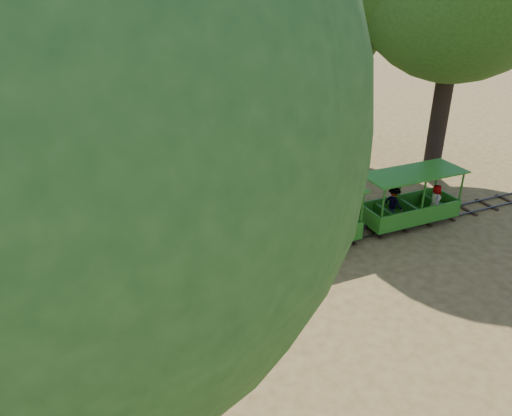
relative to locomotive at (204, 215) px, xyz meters
name	(u,v)px	position (x,y,z in m)	size (l,w,h in m)	color
ground	(260,258)	(1.66, -0.07, -1.73)	(90.00, 90.00, 0.00)	olive
track	(260,256)	(1.66, -0.07, -1.66)	(22.00, 1.00, 0.10)	#3F3D3A
locomotive	(204,215)	(0.00, 0.00, 0.00)	(2.67, 1.26, 3.07)	black
carriage_front	(309,226)	(3.23, -0.10, -0.96)	(3.40, 1.39, 1.77)	#2C791A
carriage_rear	(409,205)	(7.02, -0.10, -0.99)	(3.40, 1.39, 1.77)	#2C791A
fence	(183,156)	(1.66, 7.93, -1.15)	(18.10, 0.10, 1.00)	brown
shrub_west	(57,155)	(-3.21, 9.23, -0.86)	(2.52, 1.94, 1.74)	#2D6B1E
shrub_mid_w	(102,145)	(-1.40, 9.23, -0.66)	(3.09, 2.38, 2.14)	#2D6B1E
shrub_mid_e	(251,135)	(5.38, 9.23, -1.07)	(1.92, 1.48, 1.33)	#2D6B1E
shrub_east	(313,121)	(8.72, 9.23, -0.78)	(2.76, 2.12, 1.91)	#2D6B1E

